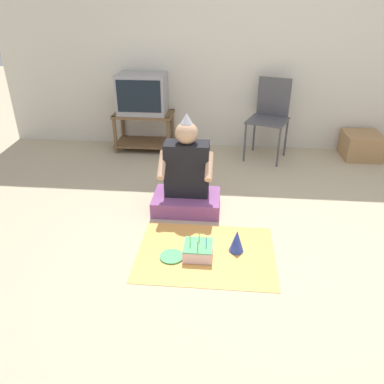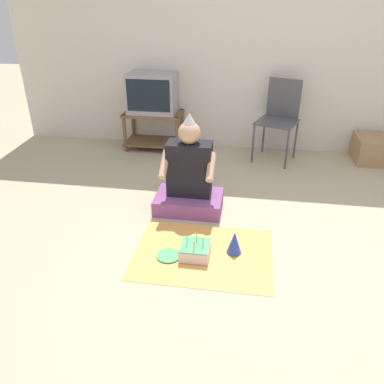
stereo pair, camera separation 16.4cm
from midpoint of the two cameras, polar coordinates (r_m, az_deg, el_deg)
name	(u,v)px [view 2 (the right image)]	position (r m, az deg, el deg)	size (l,w,h in m)	color
ground_plane	(268,255)	(2.95, 13.15, -9.33)	(16.00, 16.00, 0.00)	tan
wall_back	(274,42)	(4.71, 13.42, 21.33)	(6.40, 0.06, 2.55)	beige
tv_stand	(154,127)	(4.80, -4.83, 9.84)	(0.72, 0.42, 0.47)	brown
tv	(152,93)	(4.69, -5.04, 14.76)	(0.57, 0.41, 0.47)	#99999E
folding_chair	(280,114)	(4.52, 14.25, 11.39)	(0.55, 0.54, 0.92)	#4C4C51
cardboard_box_stack	(374,149)	(4.93, 26.83, 5.80)	(0.42, 0.43, 0.30)	#A87F51
person_seated	(189,179)	(3.34, 0.98, 1.96)	(0.60, 0.41, 0.89)	#8C4C8C
party_cloth	(203,253)	(2.89, 3.36, -9.36)	(1.04, 0.78, 0.01)	#EFA84C
birthday_cake	(195,250)	(2.83, 2.14, -8.88)	(0.22, 0.22, 0.17)	silver
party_hat_blue	(234,242)	(2.87, 8.13, -7.64)	(0.11, 0.11, 0.18)	blue
paper_plate	(169,255)	(2.85, -1.92, -9.68)	(0.18, 0.18, 0.01)	#4CB266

